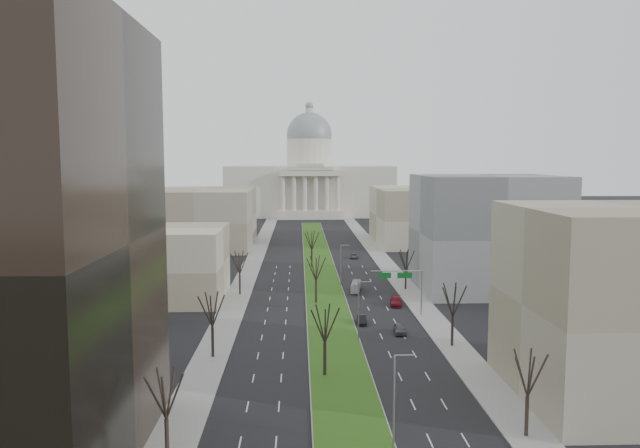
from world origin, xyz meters
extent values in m
plane|color=black|center=(0.00, 120.00, 0.00)|extent=(600.00, 600.00, 0.00)
cube|color=#999993|center=(0.00, 119.00, 0.07)|extent=(8.00, 222.00, 0.15)
cube|color=#234712|center=(0.00, 119.00, 0.17)|extent=(7.70, 221.70, 0.06)
cube|color=gray|center=(-17.50, 95.00, 0.07)|extent=(5.00, 330.00, 0.15)
cube|color=gray|center=(17.50, 95.00, 0.07)|extent=(5.00, 330.00, 0.15)
cube|color=beige|center=(0.00, 270.00, 12.00)|extent=(80.00, 40.00, 24.00)
cube|color=beige|center=(0.00, 247.00, 2.00)|extent=(30.00, 6.00, 4.00)
cube|color=beige|center=(0.00, 247.00, 21.00)|extent=(28.00, 5.00, 2.50)
cube|color=beige|center=(0.00, 247.00, 23.00)|extent=(20.00, 5.00, 1.80)
cube|color=beige|center=(0.00, 247.00, 24.60)|extent=(12.00, 5.00, 1.60)
cylinder|color=beige|center=(0.00, 270.00, 30.00)|extent=(22.00, 22.00, 14.00)
sphere|color=gray|center=(0.00, 270.00, 39.00)|extent=(22.00, 22.00, 22.00)
cylinder|color=beige|center=(0.00, 270.00, 50.00)|extent=(4.00, 4.00, 4.00)
sphere|color=gray|center=(0.00, 270.00, 53.00)|extent=(4.00, 4.00, 4.00)
cylinder|color=beige|center=(-12.50, 247.00, 12.00)|extent=(2.00, 2.00, 16.00)
cylinder|color=beige|center=(-7.50, 247.00, 12.00)|extent=(2.00, 2.00, 16.00)
cylinder|color=beige|center=(-2.50, 247.00, 12.00)|extent=(2.00, 2.00, 16.00)
cylinder|color=beige|center=(2.50, 247.00, 12.00)|extent=(2.00, 2.00, 16.00)
cylinder|color=beige|center=(7.50, 247.00, 12.00)|extent=(2.00, 2.00, 16.00)
cylinder|color=beige|center=(12.50, 247.00, 12.00)|extent=(2.00, 2.00, 16.00)
cube|color=gray|center=(-33.00, 85.00, 7.00)|extent=(26.00, 22.00, 14.00)
cube|color=gray|center=(33.00, 32.00, 11.00)|extent=(26.00, 24.00, 22.00)
cube|color=slate|center=(34.00, 92.00, 12.00)|extent=(28.00, 26.00, 24.00)
cube|color=gray|center=(-35.00, 160.00, 9.00)|extent=(30.00, 40.00, 18.00)
cube|color=gray|center=(35.00, 165.00, 9.00)|extent=(30.00, 40.00, 18.00)
cylinder|color=black|center=(-17.20, 18.00, 2.04)|extent=(0.40, 0.40, 4.08)
cylinder|color=black|center=(-17.20, 48.00, 2.16)|extent=(0.40, 0.40, 4.32)
cylinder|color=black|center=(-17.20, 88.00, 2.11)|extent=(0.40, 0.40, 4.22)
cylinder|color=black|center=(17.20, 22.00, 2.06)|extent=(0.40, 0.40, 4.13)
cylinder|color=black|center=(17.20, 52.00, 2.21)|extent=(0.40, 0.40, 4.42)
cylinder|color=black|center=(17.20, 92.00, 2.02)|extent=(0.40, 0.40, 4.03)
cylinder|color=black|center=(-2.00, 40.00, 2.16)|extent=(0.40, 0.40, 4.32)
cylinder|color=black|center=(-2.00, 80.00, 2.16)|extent=(0.40, 0.40, 4.32)
cylinder|color=black|center=(-2.00, 120.00, 2.16)|extent=(0.40, 0.40, 4.32)
cylinder|color=gray|center=(3.70, 20.00, 4.50)|extent=(0.20, 0.20, 9.00)
cylinder|color=gray|center=(4.60, 20.00, 9.10)|extent=(1.80, 0.12, 0.12)
cylinder|color=gray|center=(3.70, 55.00, 4.50)|extent=(0.20, 0.20, 9.00)
cylinder|color=gray|center=(4.60, 55.00, 9.10)|extent=(1.80, 0.12, 0.12)
cylinder|color=gray|center=(3.70, 95.00, 4.50)|extent=(0.20, 0.20, 9.00)
cylinder|color=gray|center=(4.60, 95.00, 9.10)|extent=(1.80, 0.12, 0.12)
cylinder|color=gray|center=(16.20, 70.00, 4.00)|extent=(0.24, 0.24, 8.00)
cylinder|color=gray|center=(11.70, 70.00, 8.00)|extent=(9.00, 0.18, 0.18)
cube|color=#0C591E|center=(13.20, 70.08, 7.20)|extent=(2.60, 0.08, 1.00)
cube|color=#0C591E|center=(9.70, 70.08, 7.20)|extent=(2.20, 0.08, 1.00)
imported|color=#4C4F53|center=(10.62, 58.99, 0.75)|extent=(2.01, 4.48, 1.49)
imported|color=black|center=(5.20, 65.13, 0.70)|extent=(1.60, 4.27, 1.39)
imported|color=maroon|center=(13.01, 77.90, 0.78)|extent=(2.93, 5.64, 1.56)
imported|color=#464A4D|center=(10.02, 134.01, 0.62)|extent=(2.49, 4.67, 1.25)
imported|color=silver|center=(6.57, 90.57, 1.04)|extent=(2.88, 7.66, 2.08)
camera|label=1|loc=(-5.20, -36.39, 27.37)|focal=35.00mm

